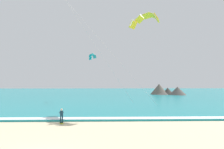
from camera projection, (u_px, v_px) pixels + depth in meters
sea at (95, 93)px, 84.23m from camera, size 200.00×120.00×0.20m
surf_foam at (70, 118)px, 25.30m from camera, size 200.00×1.62×0.04m
surfboard at (61, 123)px, 23.38m from camera, size 0.84×1.47×0.09m
kitesurfer at (62, 115)px, 23.43m from camera, size 0.63×0.62×1.69m
kite_primary at (145, 19)px, 33.71m from camera, size 13.41×11.38×15.08m
kite_distant at (92, 56)px, 51.42m from camera, size 2.16×4.05×1.54m
headland_right at (165, 91)px, 74.01m from camera, size 12.34×9.77×4.09m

